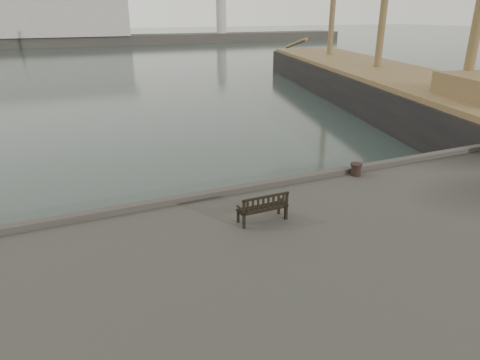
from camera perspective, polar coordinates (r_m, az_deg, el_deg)
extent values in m
plane|color=black|center=(13.85, -6.39, -8.32)|extent=(400.00, 400.00, 0.00)
cube|color=#383530|center=(103.74, -23.25, 16.62)|extent=(140.00, 8.00, 2.00)
cube|color=#A09D94|center=(103.61, -28.30, 18.65)|extent=(46.00, 9.00, 8.00)
cylinder|color=#A09D94|center=(111.52, -2.52, 21.04)|extent=(2.40, 2.40, 8.00)
cube|color=black|center=(11.54, 2.97, -3.76)|extent=(1.38, 0.48, 0.03)
cube|color=black|center=(11.29, 3.46, -3.21)|extent=(1.37, 0.06, 0.41)
cube|color=black|center=(11.62, 2.95, -4.60)|extent=(1.29, 0.42, 0.38)
cylinder|color=black|center=(15.31, 15.20, 1.35)|extent=(0.52, 0.52, 0.44)
cube|color=black|center=(38.01, 17.42, 10.75)|extent=(18.05, 40.46, 3.98)
cube|color=brown|center=(37.70, 17.78, 13.94)|extent=(17.46, 39.58, 0.30)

